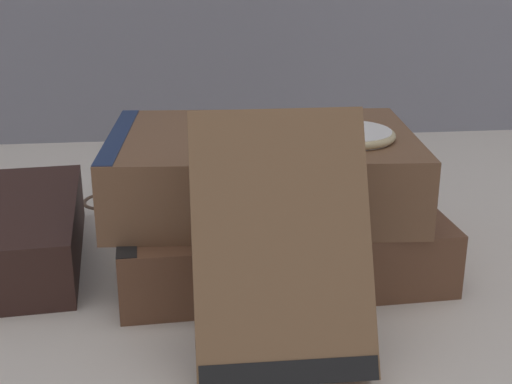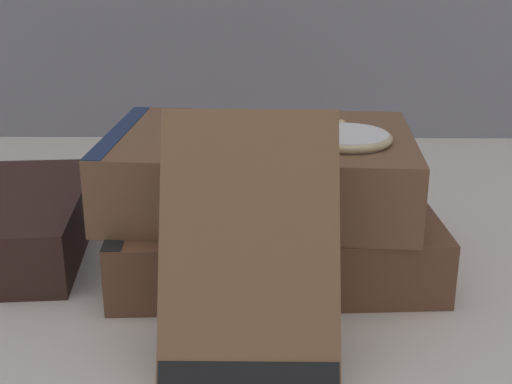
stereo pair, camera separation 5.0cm
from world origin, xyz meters
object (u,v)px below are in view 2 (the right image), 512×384
(book_leaning_front, at_px, (250,256))
(reading_glasses, at_px, (154,192))
(book_flat_bottom, at_px, (266,234))
(book_flat_top, at_px, (252,169))
(pocket_watch, at_px, (346,136))

(book_leaning_front, distance_m, reading_glasses, 0.28)
(book_flat_bottom, distance_m, book_flat_top, 0.05)
(book_leaning_front, xyz_separation_m, reading_glasses, (-0.09, 0.26, -0.06))
(book_flat_bottom, height_order, reading_glasses, book_flat_bottom)
(reading_glasses, bearing_deg, book_flat_bottom, -70.21)
(book_leaning_front, relative_size, reading_glasses, 1.33)
(book_leaning_front, bearing_deg, pocket_watch, 61.36)
(book_flat_bottom, bearing_deg, book_leaning_front, -97.00)
(book_flat_bottom, bearing_deg, pocket_watch, -17.37)
(book_flat_top, bearing_deg, reading_glasses, 126.94)
(book_leaning_front, bearing_deg, book_flat_top, 90.41)
(book_flat_top, height_order, pocket_watch, pocket_watch)
(pocket_watch, bearing_deg, reading_glasses, 134.52)
(book_flat_top, relative_size, book_leaning_front, 1.57)
(book_flat_bottom, bearing_deg, reading_glasses, 122.40)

